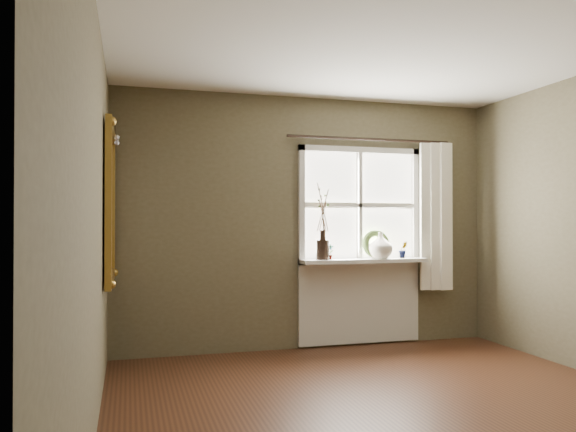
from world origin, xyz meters
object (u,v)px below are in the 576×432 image
Objects in this scene: dark_jug at (323,250)px; gilt_mirror at (110,204)px; cream_vase at (380,245)px; wreath at (376,247)px.

gilt_mirror reaches higher than dark_jug.
cream_vase reaches higher than dark_jug.
cream_vase is at bearing -48.76° from wreath.
wreath is 0.23× the size of gilt_mirror.
wreath is at bearing 3.75° from dark_jug.
dark_jug is at bearing 180.00° from cream_vase.
cream_vase is 2.77m from gilt_mirror.
dark_jug is 0.64m from cream_vase.
wreath is 2.75m from gilt_mirror.
dark_jug is 2.16m from gilt_mirror.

